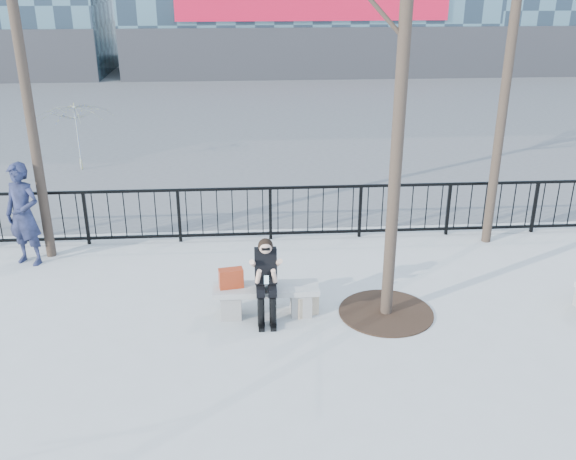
{
  "coord_description": "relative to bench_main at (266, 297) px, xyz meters",
  "views": [
    {
      "loc": [
        -0.26,
        -8.87,
        5.14
      ],
      "look_at": [
        0.4,
        0.8,
        1.1
      ],
      "focal_mm": 40.0,
      "sensor_mm": 36.0,
      "label": 1
    }
  ],
  "objects": [
    {
      "name": "handbag",
      "position": [
        -0.54,
        0.02,
        0.34
      ],
      "size": [
        0.4,
        0.23,
        0.31
      ],
      "primitive_type": "cube",
      "rotation": [
        0.0,
        0.0,
        0.17
      ],
      "color": "maroon",
      "rests_on": "bench_main"
    },
    {
      "name": "seated_woman",
      "position": [
        0.0,
        -0.16,
        0.37
      ],
      "size": [
        0.5,
        0.64,
        1.34
      ],
      "color": "black",
      "rests_on": "ground"
    },
    {
      "name": "railing",
      "position": [
        0.0,
        3.0,
        0.25
      ],
      "size": [
        14.0,
        0.06,
        1.1
      ],
      "color": "black",
      "rests_on": "ground"
    },
    {
      "name": "bench_main",
      "position": [
        0.0,
        0.0,
        0.0
      ],
      "size": [
        1.65,
        0.46,
        0.49
      ],
      "color": "gray",
      "rests_on": "ground"
    },
    {
      "name": "ground",
      "position": [
        0.0,
        0.0,
        -0.3
      ],
      "size": [
        120.0,
        120.0,
        0.0
      ],
      "primitive_type": "plane",
      "color": "#9A9B96",
      "rests_on": "ground"
    },
    {
      "name": "standing_man",
      "position": [
        -4.29,
        2.2,
        0.66
      ],
      "size": [
        0.82,
        0.68,
        1.91
      ],
      "primitive_type": "imported",
      "rotation": [
        0.0,
        0.0,
        -0.38
      ],
      "color": "black",
      "rests_on": "ground"
    },
    {
      "name": "tree_grate",
      "position": [
        1.9,
        -0.1,
        -0.29
      ],
      "size": [
        1.5,
        1.5,
        0.02
      ],
      "primitive_type": "cylinder",
      "color": "black",
      "rests_on": "ground"
    },
    {
      "name": "vendor_umbrella",
      "position": [
        -4.68,
        7.98,
        0.6
      ],
      "size": [
        2.25,
        2.28,
        1.81
      ],
      "primitive_type": "imported",
      "rotation": [
        0.0,
        0.0,
        -0.15
      ],
      "color": "yellow",
      "rests_on": "ground"
    },
    {
      "name": "shopping_bag",
      "position": [
        0.64,
        -0.08,
        -0.13
      ],
      "size": [
        0.38,
        0.28,
        0.34
      ],
      "primitive_type": "cube",
      "rotation": [
        0.0,
        0.0,
        0.44
      ],
      "color": "beige",
      "rests_on": "ground"
    },
    {
      "name": "street_surface",
      "position": [
        0.0,
        15.0,
        -0.3
      ],
      "size": [
        60.0,
        23.0,
        0.01
      ],
      "primitive_type": "cube",
      "color": "#474747",
      "rests_on": "ground"
    }
  ]
}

